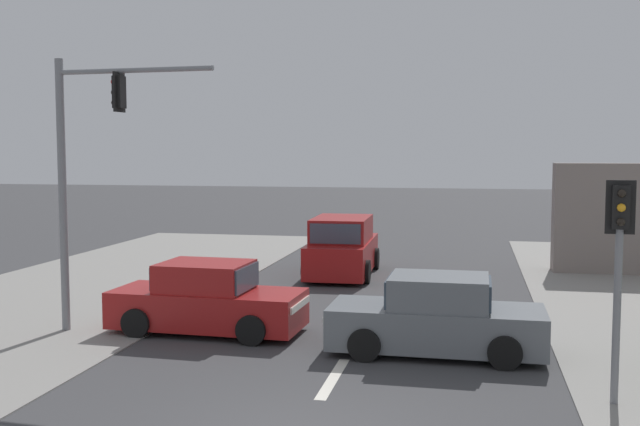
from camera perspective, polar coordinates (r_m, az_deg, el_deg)
The scene contains 7 objects.
lane_dash_mid at distance 13.53m, azimuth 1.01°, elevation -12.46°, with size 0.20×2.40×0.01m, color silver.
lane_dash_far at distance 18.31m, azimuth 3.89°, elevation -7.87°, with size 0.20×2.40×0.01m, color silver.
traffic_signal_mast at distance 17.07m, azimuth -17.58°, elevation 3.95°, with size 3.69×0.44×6.00m.
pedestal_signal_right_kerb at distance 12.55m, azimuth 21.82°, elevation -2.88°, with size 0.44×0.29×3.56m.
sedan_oncoming_near at distance 15.08m, azimuth 8.88°, elevation -7.96°, with size 4.26×1.92×1.56m.
suv_receding_far at distance 24.02m, azimuth 1.71°, elevation -2.69°, with size 2.15×4.58×1.90m.
sedan_oncoming_mid at distance 16.81m, azimuth -8.58°, elevation -6.63°, with size 4.30×2.02×1.56m.
Camera 1 is at (2.35, -9.71, 4.02)m, focal length 42.00 mm.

